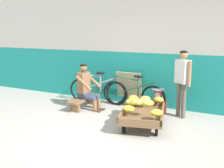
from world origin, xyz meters
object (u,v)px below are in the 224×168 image
bicycle_far_left (134,95)px  customer_adult (182,76)px  low_bench (84,100)px  weighing_scale (158,95)px  vendor_seated (87,87)px  bicycle_near_left (97,90)px  plastic_crate (158,107)px  shopping_bag (155,112)px  banana_cart (143,114)px  sign_board (129,88)px

bicycle_far_left → customer_adult: 1.38m
low_bench → bicycle_far_left: 1.29m
weighing_scale → low_bench: bearing=-165.6°
vendor_seated → bicycle_far_left: 1.23m
low_bench → bicycle_near_left: bearing=85.5°
plastic_crate → shopping_bag: plastic_crate is taller
vendor_seated → customer_adult: customer_adult is taller
banana_cart → plastic_crate: (0.03, 0.97, -0.09)m
banana_cart → customer_adult: (0.59, 0.89, 0.71)m
plastic_crate → low_bench: bearing=-165.6°
banana_cart → weighing_scale: weighing_scale is taller
banana_cart → customer_adult: 1.29m
low_bench → customer_adult: (2.37, 0.39, 0.75)m
banana_cart → weighing_scale: (0.03, 0.97, 0.21)m
low_bench → bicycle_far_left: bearing=26.9°
vendor_seated → customer_adult: size_ratio=0.75×
bicycle_near_left → bicycle_far_left: 1.10m
banana_cart → vendor_seated: size_ratio=1.40×
bicycle_near_left → low_bench: bearing=-94.5°
customer_adult → shopping_bag: size_ratio=6.38×
customer_adult → bicycle_far_left: bearing=171.2°
banana_cart → low_bench: 1.85m
sign_board → bicycle_far_left: bearing=-48.2°
low_bench → sign_board: 1.26m
plastic_crate → weighing_scale: size_ratio=1.20×
vendor_seated → bicycle_near_left: (-0.04, 0.59, -0.21)m
low_bench → bicycle_near_left: (0.05, 0.59, 0.15)m
low_bench → plastic_crate: size_ratio=3.08×
banana_cart → sign_board: 1.66m
bicycle_near_left → customer_adult: (2.33, -0.20, 0.60)m
bicycle_far_left → sign_board: bearing=131.8°
shopping_bag → banana_cart: bearing=-96.5°
bicycle_near_left → weighing_scale: bearing=-3.9°
customer_adult → shopping_bag: bearing=-153.2°
sign_board → weighing_scale: bearing=-23.8°
sign_board → customer_adult: 1.65m
weighing_scale → customer_adult: (0.56, -0.08, 0.50)m
vendor_seated → bicycle_near_left: size_ratio=0.69×
sign_board → vendor_seated: bearing=-132.0°
low_bench → bicycle_far_left: (1.14, 0.58, 0.15)m
weighing_scale → bicycle_near_left: bearing=176.1°
bicycle_near_left → vendor_seated: bearing=-86.0°
low_bench → shopping_bag: size_ratio=4.62×
sign_board → customer_adult: customer_adult is taller
banana_cart → vendor_seated: bearing=163.7°
plastic_crate → banana_cart: bearing=-91.6°
customer_adult → shopping_bag: customer_adult is taller
low_bench → vendor_seated: vendor_seated is taller
sign_board → customer_adult: bearing=-18.0°
plastic_crate → sign_board: bearing=156.2°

